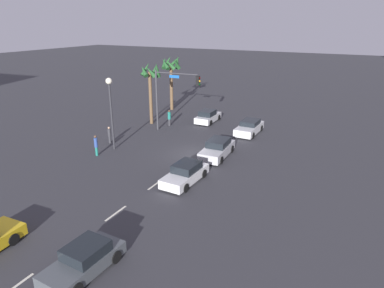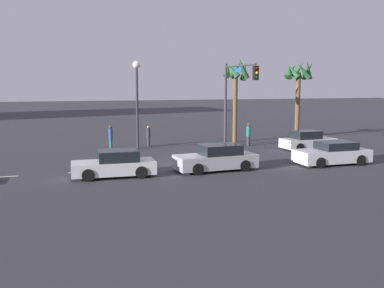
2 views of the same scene
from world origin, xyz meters
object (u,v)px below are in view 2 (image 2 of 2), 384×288
traffic_signal (235,91)px  palm_tree_1 (237,80)px  car_1 (333,154)px  pedestrian_0 (248,134)px  palm_tree_0 (299,78)px  streetlamp (137,88)px  car_2 (216,158)px  car_3 (308,141)px  pedestrian_1 (148,135)px  pedestrian_2 (111,137)px  car_4 (115,165)px

traffic_signal → palm_tree_1: bearing=64.8°
car_1 → pedestrian_0: 9.00m
traffic_signal → palm_tree_0: size_ratio=0.91×
streetlamp → car_2: bearing=-73.1°
car_2 → car_3: 10.68m
car_1 → car_3: (1.89, 5.65, 0.00)m
car_3 → traffic_signal: traffic_signal is taller
car_3 → pedestrian_1: 12.20m
car_2 → palm_tree_0: palm_tree_0 is taller
pedestrian_2 → car_2: bearing=-63.4°
traffic_signal → pedestrian_1: size_ratio=3.94×
pedestrian_0 → palm_tree_1: 4.81m
car_1 → car_2: size_ratio=0.97×
car_4 → palm_tree_1: palm_tree_1 is taller
car_4 → pedestrian_2: pedestrian_2 is taller
car_2 → streetlamp: 10.28m
car_3 → pedestrian_0: (-3.33, 3.23, 0.30)m
traffic_signal → palm_tree_0: (8.37, 4.88, 1.05)m
car_3 → pedestrian_2: bearing=163.3°
traffic_signal → pedestrian_0: size_ratio=3.57×
car_2 → pedestrian_0: bearing=54.7°
traffic_signal → streetlamp: bearing=164.3°
car_1 → pedestrian_2: bearing=141.0°
car_3 → pedestrian_0: bearing=135.9°
car_1 → pedestrian_0: bearing=99.2°
palm_tree_0 → car_1: bearing=-112.5°
car_2 → pedestrian_0: (5.98, 8.45, 0.28)m
pedestrian_0 → car_4: bearing=-144.4°
streetlamp → pedestrian_2: (-1.95, 0.32, -3.54)m
pedestrian_0 → pedestrian_2: size_ratio=0.97×
traffic_signal → palm_tree_0: palm_tree_0 is taller
pedestrian_2 → palm_tree_0: 18.06m
car_1 → palm_tree_1: bearing=98.0°
pedestrian_1 → palm_tree_1: (7.52, 0.10, 4.36)m
car_2 → car_3: car_2 is taller
car_3 → car_4: bearing=-161.1°
palm_tree_0 → palm_tree_1: bearing=-168.4°
traffic_signal → pedestrian_2: size_ratio=3.46×
pedestrian_0 → pedestrian_1: size_ratio=1.10×
car_1 → car_3: size_ratio=1.12×
pedestrian_0 → car_3: bearing=-44.1°
car_3 → streetlamp: size_ratio=0.62×
streetlamp → palm_tree_1: (8.65, 1.55, 0.68)m
streetlamp → car_4: bearing=-108.0°
palm_tree_1 → car_3: bearing=-57.7°
car_1 → pedestrian_1: 14.26m
pedestrian_1 → pedestrian_2: pedestrian_2 is taller
car_4 → pedestrian_1: (4.06, 10.50, 0.22)m
car_1 → car_4: bearing=177.8°
palm_tree_1 → car_2: bearing=-118.8°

